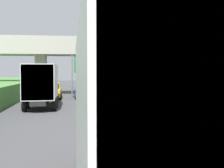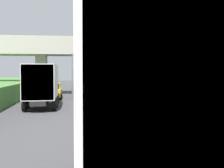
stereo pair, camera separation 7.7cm
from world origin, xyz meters
name	(u,v)px [view 2 (the right image)]	position (x,y,z in m)	size (l,w,h in m)	color
lane_centre_stripe	(100,99)	(0.00, 31.00, 0.00)	(0.20, 101.99, 0.01)	white
overpass_bridge	(94,53)	(0.00, 38.75, 5.38)	(40.00, 4.80, 7.23)	#ADA89E
overhead_highway_sign	(98,67)	(0.00, 33.85, 3.42)	(5.88, 0.18, 4.73)	slate
truck_silver	(43,84)	(-5.21, 24.61, 1.93)	(2.44, 7.30, 3.44)	black
truck_red	(164,83)	(4.87, 24.41, 1.93)	(2.44, 7.30, 3.44)	black
truck_orange	(140,125)	(-1.59, 5.61, 1.93)	(2.44, 7.30, 3.44)	black
car_blue	(84,90)	(-1.66, 32.53, 0.86)	(1.86, 4.10, 1.72)	#233D9E
car_yellow	(53,91)	(-4.91, 31.84, 0.86)	(1.86, 4.10, 1.72)	gold
construction_barrel_3	(207,106)	(6.63, 20.07, 0.46)	(0.57, 0.57, 0.90)	orange
construction_barrel_4	(182,100)	(6.52, 24.54, 0.46)	(0.57, 0.57, 0.90)	orange
construction_barrel_5	(167,96)	(6.69, 29.01, 0.46)	(0.57, 0.57, 0.90)	orange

